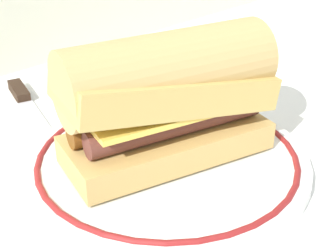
# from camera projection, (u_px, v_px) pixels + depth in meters

# --- Properties ---
(ground_plane) EXTENTS (1.50, 1.50, 0.00)m
(ground_plane) POSITION_uv_depth(u_px,v_px,m) (188.00, 179.00, 0.46)
(ground_plane) COLOR silver
(plate) EXTENTS (0.27, 0.27, 0.01)m
(plate) POSITION_uv_depth(u_px,v_px,m) (168.00, 160.00, 0.47)
(plate) COLOR white
(plate) RESTS_ON ground_plane
(sausage_sandwich) EXTENTS (0.21, 0.13, 0.12)m
(sausage_sandwich) POSITION_uv_depth(u_px,v_px,m) (168.00, 95.00, 0.44)
(sausage_sandwich) COLOR tan
(sausage_sandwich) RESTS_ON plate
(butter_knife) EXTENTS (0.06, 0.15, 0.01)m
(butter_knife) POSITION_uv_depth(u_px,v_px,m) (26.00, 103.00, 0.59)
(butter_knife) COLOR silver
(butter_knife) RESTS_ON ground_plane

